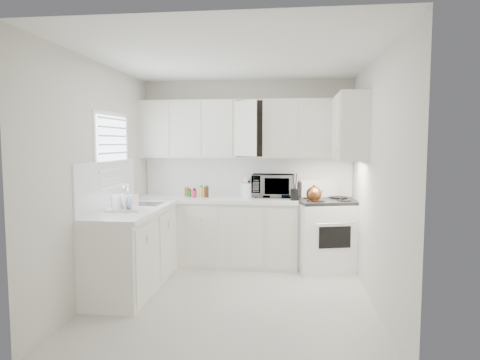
# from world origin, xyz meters

# --- Properties ---
(floor) EXTENTS (3.20, 3.20, 0.00)m
(floor) POSITION_xyz_m (0.00, 0.00, 0.00)
(floor) COLOR #B9B6A9
(floor) RESTS_ON ground
(ceiling) EXTENTS (3.20, 3.20, 0.00)m
(ceiling) POSITION_xyz_m (0.00, 0.00, 2.60)
(ceiling) COLOR white
(ceiling) RESTS_ON ground
(wall_back) EXTENTS (3.00, 0.00, 3.00)m
(wall_back) POSITION_xyz_m (0.00, 1.60, 1.30)
(wall_back) COLOR beige
(wall_back) RESTS_ON ground
(wall_front) EXTENTS (3.00, 0.00, 3.00)m
(wall_front) POSITION_xyz_m (0.00, -1.60, 1.30)
(wall_front) COLOR beige
(wall_front) RESTS_ON ground
(wall_left) EXTENTS (0.00, 3.20, 3.20)m
(wall_left) POSITION_xyz_m (-1.50, 0.00, 1.30)
(wall_left) COLOR beige
(wall_left) RESTS_ON ground
(wall_right) EXTENTS (0.00, 3.20, 3.20)m
(wall_right) POSITION_xyz_m (1.50, 0.00, 1.30)
(wall_right) COLOR beige
(wall_right) RESTS_ON ground
(window_blinds) EXTENTS (0.06, 0.96, 1.06)m
(window_blinds) POSITION_xyz_m (-1.48, 0.35, 1.55)
(window_blinds) COLOR white
(window_blinds) RESTS_ON wall_left
(lower_cabinets_back) EXTENTS (2.22, 0.60, 0.90)m
(lower_cabinets_back) POSITION_xyz_m (-0.39, 1.30, 0.45)
(lower_cabinets_back) COLOR beige
(lower_cabinets_back) RESTS_ON floor
(lower_cabinets_left) EXTENTS (0.60, 1.60, 0.90)m
(lower_cabinets_left) POSITION_xyz_m (-1.20, 0.20, 0.45)
(lower_cabinets_left) COLOR beige
(lower_cabinets_left) RESTS_ON floor
(countertop_back) EXTENTS (2.24, 0.64, 0.05)m
(countertop_back) POSITION_xyz_m (-0.39, 1.29, 0.93)
(countertop_back) COLOR silver
(countertop_back) RESTS_ON lower_cabinets_back
(countertop_left) EXTENTS (0.64, 1.62, 0.05)m
(countertop_left) POSITION_xyz_m (-1.19, 0.20, 0.93)
(countertop_left) COLOR silver
(countertop_left) RESTS_ON lower_cabinets_left
(backsplash_back) EXTENTS (2.98, 0.02, 0.55)m
(backsplash_back) POSITION_xyz_m (0.00, 1.59, 1.23)
(backsplash_back) COLOR silver
(backsplash_back) RESTS_ON wall_back
(backsplash_left) EXTENTS (0.02, 1.60, 0.55)m
(backsplash_left) POSITION_xyz_m (-1.49, 0.20, 1.23)
(backsplash_left) COLOR silver
(backsplash_left) RESTS_ON wall_left
(upper_cabinets_back) EXTENTS (3.00, 0.33, 0.80)m
(upper_cabinets_back) POSITION_xyz_m (0.00, 1.44, 1.50)
(upper_cabinets_back) COLOR beige
(upper_cabinets_back) RESTS_ON wall_back
(upper_cabinets_right) EXTENTS (0.33, 0.90, 0.80)m
(upper_cabinets_right) POSITION_xyz_m (1.33, 0.82, 1.50)
(upper_cabinets_right) COLOR beige
(upper_cabinets_right) RESTS_ON wall_right
(sink) EXTENTS (0.42, 0.38, 0.30)m
(sink) POSITION_xyz_m (-1.19, 0.55, 1.07)
(sink) COLOR gray
(sink) RESTS_ON countertop_left
(stove) EXTENTS (0.93, 0.83, 1.21)m
(stove) POSITION_xyz_m (1.11, 1.26, 0.60)
(stove) COLOR white
(stove) RESTS_ON floor
(tea_kettle) EXTENTS (0.31, 0.28, 0.23)m
(tea_kettle) POSITION_xyz_m (0.93, 1.10, 1.06)
(tea_kettle) COLOR brown
(tea_kettle) RESTS_ON stove
(frying_pan) EXTENTS (0.26, 0.41, 0.04)m
(frying_pan) POSITION_xyz_m (1.29, 1.42, 0.96)
(frying_pan) COLOR black
(frying_pan) RESTS_ON stove
(microwave) EXTENTS (0.58, 0.33, 0.39)m
(microwave) POSITION_xyz_m (0.38, 1.46, 1.15)
(microwave) COLOR gray
(microwave) RESTS_ON countertop_back
(rice_cooker) EXTENTS (0.26, 0.26, 0.23)m
(rice_cooker) POSITION_xyz_m (0.04, 1.42, 1.07)
(rice_cooker) COLOR white
(rice_cooker) RESTS_ON countertop_back
(paper_towel) EXTENTS (0.12, 0.12, 0.27)m
(paper_towel) POSITION_xyz_m (0.02, 1.47, 1.08)
(paper_towel) COLOR white
(paper_towel) RESTS_ON countertop_back
(utensil_crock) EXTENTS (0.14, 0.14, 0.36)m
(utensil_crock) POSITION_xyz_m (0.68, 1.12, 1.13)
(utensil_crock) COLOR black
(utensil_crock) RESTS_ON countertop_back
(dish_rack) EXTENTS (0.40, 0.32, 0.20)m
(dish_rack) POSITION_xyz_m (-1.23, 0.03, 1.05)
(dish_rack) COLOR white
(dish_rack) RESTS_ON countertop_left
(spice_left_0) EXTENTS (0.06, 0.06, 0.13)m
(spice_left_0) POSITION_xyz_m (-0.85, 1.42, 1.02)
(spice_left_0) COLOR brown
(spice_left_0) RESTS_ON countertop_back
(spice_left_1) EXTENTS (0.06, 0.06, 0.13)m
(spice_left_1) POSITION_xyz_m (-0.78, 1.33, 1.02)
(spice_left_1) COLOR #2A6F25
(spice_left_1) RESTS_ON countertop_back
(spice_left_2) EXTENTS (0.06, 0.06, 0.13)m
(spice_left_2) POSITION_xyz_m (-0.70, 1.42, 1.02)
(spice_left_2) COLOR #DB1D4D
(spice_left_2) RESTS_ON countertop_back
(spice_left_3) EXTENTS (0.06, 0.06, 0.13)m
(spice_left_3) POSITION_xyz_m (-0.62, 1.33, 1.02)
(spice_left_3) COLOR yellow
(spice_left_3) RESTS_ON countertop_back
(spice_left_4) EXTENTS (0.06, 0.06, 0.13)m
(spice_left_4) POSITION_xyz_m (-0.55, 1.42, 1.02)
(spice_left_4) COLOR #4C2115
(spice_left_4) RESTS_ON countertop_back
(sauce_right_0) EXTENTS (0.06, 0.06, 0.19)m
(sauce_right_0) POSITION_xyz_m (0.58, 1.46, 1.05)
(sauce_right_0) COLOR #DB1D4D
(sauce_right_0) RESTS_ON countertop_back
(sauce_right_1) EXTENTS (0.06, 0.06, 0.19)m
(sauce_right_1) POSITION_xyz_m (0.64, 1.40, 1.05)
(sauce_right_1) COLOR yellow
(sauce_right_1) RESTS_ON countertop_back
(sauce_right_2) EXTENTS (0.06, 0.06, 0.19)m
(sauce_right_2) POSITION_xyz_m (0.69, 1.46, 1.05)
(sauce_right_2) COLOR #4C2115
(sauce_right_2) RESTS_ON countertop_back
(sauce_right_3) EXTENTS (0.06, 0.06, 0.19)m
(sauce_right_3) POSITION_xyz_m (0.74, 1.40, 1.05)
(sauce_right_3) COLOR black
(sauce_right_3) RESTS_ON countertop_back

